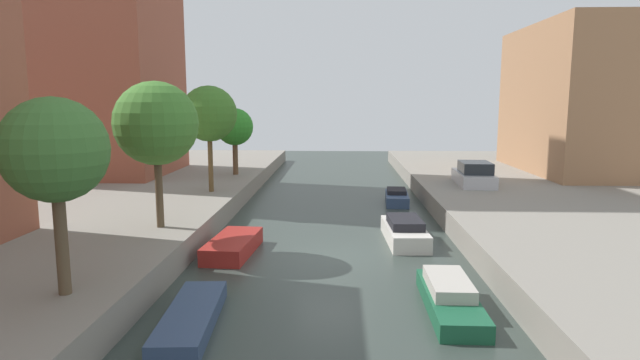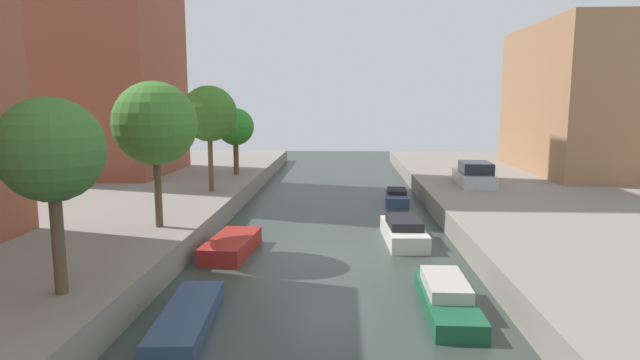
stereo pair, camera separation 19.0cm
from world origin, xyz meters
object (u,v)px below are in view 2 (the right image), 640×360
at_px(street_tree_2, 155,124).
at_px(street_tree_3, 209,114).
at_px(moored_boat_right_3, 404,232).
at_px(street_tree_4, 235,127).
at_px(moored_boat_left_2, 187,317).
at_px(moored_boat_right_2, 447,297).
at_px(low_block_right, 605,99).
at_px(parked_car, 474,175).
at_px(moored_boat_right_4, 397,197).
at_px(moored_boat_left_3, 232,245).
at_px(street_tree_1, 51,151).

relative_size(street_tree_2, street_tree_3, 0.99).
xyz_separation_m(street_tree_2, moored_boat_right_3, (9.52, 1.92, -4.49)).
bearing_deg(street_tree_4, moored_boat_left_2, -81.85).
relative_size(moored_boat_left_2, moored_boat_right_3, 1.05).
xyz_separation_m(street_tree_2, moored_boat_right_2, (9.91, -5.17, -4.57)).
bearing_deg(street_tree_4, moored_boat_right_3, -52.87).
height_order(street_tree_4, moored_boat_right_2, street_tree_4).
bearing_deg(moored_boat_right_2, low_block_right, 56.65).
distance_m(street_tree_3, moored_boat_right_2, 17.11).
bearing_deg(low_block_right, moored_boat_right_2, -123.35).
bearing_deg(street_tree_4, moored_boat_right_2, -63.24).
xyz_separation_m(parked_car, moored_boat_right_4, (-4.45, -0.64, -1.21)).
bearing_deg(moored_boat_right_2, moored_boat_right_3, 93.19).
relative_size(low_block_right, parked_car, 3.06).
distance_m(street_tree_2, parked_car, 18.36).
height_order(low_block_right, street_tree_4, low_block_right).
distance_m(street_tree_2, moored_boat_right_4, 14.97).
height_order(street_tree_4, moored_boat_right_3, street_tree_4).
xyz_separation_m(street_tree_3, parked_car, (14.51, 2.80, -3.53)).
relative_size(street_tree_3, street_tree_4, 1.29).
height_order(moored_boat_left_2, moored_boat_right_3, moored_boat_right_3).
xyz_separation_m(moored_boat_right_2, moored_boat_right_3, (-0.40, 7.09, 0.08)).
relative_size(moored_boat_left_3, moored_boat_right_2, 0.89).
xyz_separation_m(street_tree_1, street_tree_2, (0.00, 7.00, 0.35)).
bearing_deg(low_block_right, street_tree_1, -135.60).
relative_size(street_tree_3, moored_boat_right_3, 1.37).
height_order(street_tree_2, moored_boat_right_3, street_tree_2).
bearing_deg(moored_boat_right_4, moored_boat_left_2, -112.95).
height_order(street_tree_2, street_tree_3, street_tree_3).
distance_m(parked_car, moored_boat_right_2, 16.61).
relative_size(street_tree_4, moored_boat_right_2, 1.02).
distance_m(low_block_right, moored_boat_right_2, 27.12).
height_order(moored_boat_left_3, moored_boat_right_4, moored_boat_right_4).
bearing_deg(moored_boat_right_4, moored_boat_right_2, -90.58).
height_order(low_block_right, moored_boat_right_4, low_block_right).
bearing_deg(street_tree_1, low_block_right, 44.40).
xyz_separation_m(moored_boat_left_2, moored_boat_left_3, (-0.24, 6.49, 0.08)).
bearing_deg(low_block_right, moored_boat_left_3, -141.84).
bearing_deg(moored_boat_left_2, moored_boat_right_4, 67.05).
relative_size(street_tree_2, moored_boat_right_3, 1.35).
bearing_deg(street_tree_2, moored_boat_right_4, 45.09).
relative_size(moored_boat_left_3, moored_boat_right_4, 1.16).
bearing_deg(moored_boat_left_3, street_tree_4, 100.80).
bearing_deg(moored_boat_right_4, low_block_right, 25.56).
relative_size(street_tree_1, moored_boat_left_3, 1.30).
relative_size(moored_boat_right_3, moored_boat_right_4, 1.25).
xyz_separation_m(low_block_right, moored_boat_left_3, (-21.73, -17.07, -5.58)).
relative_size(low_block_right, street_tree_4, 2.96).
height_order(street_tree_4, parked_car, street_tree_4).
bearing_deg(moored_boat_right_4, street_tree_4, 156.46).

